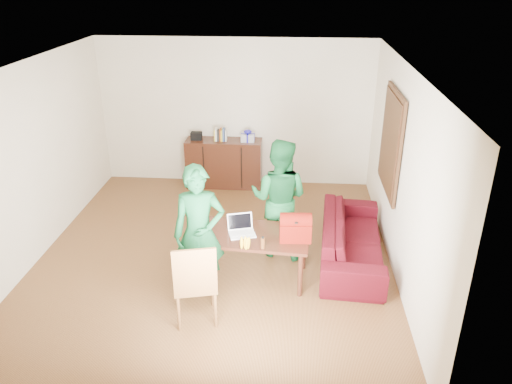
# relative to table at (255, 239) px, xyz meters

# --- Properties ---
(room) EXTENTS (5.20, 5.70, 2.90)m
(room) POSITION_rel_table_xyz_m (-0.61, 0.63, 0.72)
(room) COLOR #442411
(room) RESTS_ON ground
(table) EXTENTS (1.47, 0.90, 0.66)m
(table) POSITION_rel_table_xyz_m (0.00, 0.00, 0.00)
(table) COLOR black
(table) RESTS_ON ground
(chair) EXTENTS (0.58, 0.56, 1.07)m
(chair) POSITION_rel_table_xyz_m (-0.61, -0.92, -0.27)
(chair) COLOR brown
(chair) RESTS_ON ground
(person_near) EXTENTS (0.70, 0.53, 1.74)m
(person_near) POSITION_rel_table_xyz_m (-0.65, -0.40, 0.28)
(person_near) COLOR #13552B
(person_near) RESTS_ON ground
(person_far) EXTENTS (0.98, 0.84, 1.73)m
(person_far) POSITION_rel_table_xyz_m (0.29, 0.68, 0.28)
(person_far) COLOR #13592A
(person_far) RESTS_ON ground
(laptop) EXTENTS (0.38, 0.32, 0.23)m
(laptop) POSITION_rel_table_xyz_m (-0.16, -0.03, 0.12)
(laptop) COLOR white
(laptop) RESTS_ON table
(bananas) EXTENTS (0.19, 0.14, 0.06)m
(bananas) POSITION_rel_table_xyz_m (-0.09, -0.38, 0.11)
(bananas) COLOR gold
(bananas) RESTS_ON table
(bottle) EXTENTS (0.07, 0.07, 0.16)m
(bottle) POSITION_rel_table_xyz_m (0.13, -0.34, 0.16)
(bottle) COLOR #592F14
(bottle) RESTS_ON table
(red_bag) EXTENTS (0.40, 0.25, 0.29)m
(red_bag) POSITION_rel_table_xyz_m (0.52, -0.10, 0.22)
(red_bag) COLOR #6C0E07
(red_bag) RESTS_ON table
(sofa) EXTENTS (0.98, 2.18, 0.62)m
(sofa) POSITION_rel_table_xyz_m (1.33, 0.59, -0.27)
(sofa) COLOR #3B070A
(sofa) RESTS_ON ground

